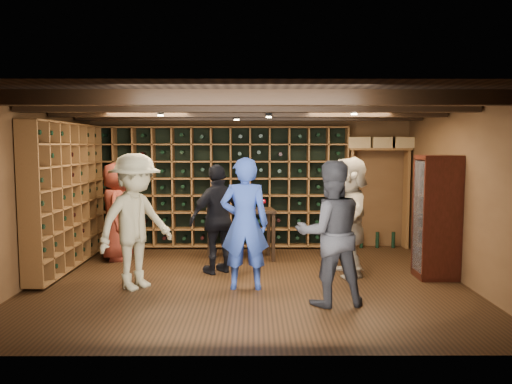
{
  "coord_description": "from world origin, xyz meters",
  "views": [
    {
      "loc": [
        0.09,
        -6.91,
        1.93
      ],
      "look_at": [
        0.11,
        0.2,
        1.25
      ],
      "focal_mm": 35.0,
      "sensor_mm": 36.0,
      "label": 1
    }
  ],
  "objects_px": {
    "guest_red_floral": "(117,211)",
    "tasting_table": "(240,215)",
    "display_cabinet": "(436,219)",
    "man_blue_shirt": "(245,224)",
    "guest_khaki": "(135,222)",
    "man_grey_suit": "(330,233)",
    "guest_woman_black": "(219,219)",
    "guest_beige": "(350,216)"
  },
  "relations": [
    {
      "from": "man_blue_shirt",
      "to": "guest_red_floral",
      "type": "height_order",
      "value": "man_blue_shirt"
    },
    {
      "from": "man_grey_suit",
      "to": "guest_beige",
      "type": "xyz_separation_m",
      "value": [
        0.51,
        1.42,
        0.01
      ]
    },
    {
      "from": "man_grey_suit",
      "to": "guest_khaki",
      "type": "distance_m",
      "value": 2.59
    },
    {
      "from": "guest_khaki",
      "to": "guest_beige",
      "type": "height_order",
      "value": "guest_khaki"
    },
    {
      "from": "display_cabinet",
      "to": "tasting_table",
      "type": "xyz_separation_m",
      "value": [
        -2.86,
        1.17,
        -0.1
      ]
    },
    {
      "from": "man_blue_shirt",
      "to": "tasting_table",
      "type": "relative_size",
      "value": 1.48
    },
    {
      "from": "display_cabinet",
      "to": "man_blue_shirt",
      "type": "xyz_separation_m",
      "value": [
        -2.76,
        -0.55,
        0.03
      ]
    },
    {
      "from": "guest_red_floral",
      "to": "guest_beige",
      "type": "relative_size",
      "value": 0.93
    },
    {
      "from": "guest_red_floral",
      "to": "man_grey_suit",
      "type": "bearing_deg",
      "value": -131.25
    },
    {
      "from": "guest_red_floral",
      "to": "guest_beige",
      "type": "distance_m",
      "value": 3.84
    },
    {
      "from": "display_cabinet",
      "to": "guest_red_floral",
      "type": "bearing_deg",
      "value": 166.6
    },
    {
      "from": "man_grey_suit",
      "to": "tasting_table",
      "type": "xyz_separation_m",
      "value": [
        -1.15,
        2.38,
        -0.12
      ]
    },
    {
      "from": "man_blue_shirt",
      "to": "guest_woman_black",
      "type": "bearing_deg",
      "value": -64.73
    },
    {
      "from": "guest_red_floral",
      "to": "man_blue_shirt",
      "type": "bearing_deg",
      "value": -133.06
    },
    {
      "from": "guest_khaki",
      "to": "man_grey_suit",
      "type": "bearing_deg",
      "value": -67.5
    },
    {
      "from": "man_blue_shirt",
      "to": "guest_beige",
      "type": "height_order",
      "value": "man_blue_shirt"
    },
    {
      "from": "guest_woman_black",
      "to": "display_cabinet",
      "type": "bearing_deg",
      "value": 139.62
    },
    {
      "from": "display_cabinet",
      "to": "man_grey_suit",
      "type": "distance_m",
      "value": 2.1
    },
    {
      "from": "display_cabinet",
      "to": "guest_khaki",
      "type": "xyz_separation_m",
      "value": [
        -4.22,
        -0.51,
        0.05
      ]
    },
    {
      "from": "guest_beige",
      "to": "guest_red_floral",
      "type": "bearing_deg",
      "value": -106.12
    },
    {
      "from": "guest_red_floral",
      "to": "guest_woman_black",
      "type": "xyz_separation_m",
      "value": [
        1.77,
        -0.89,
        0.0
      ]
    },
    {
      "from": "man_blue_shirt",
      "to": "guest_khaki",
      "type": "relative_size",
      "value": 0.97
    },
    {
      "from": "guest_khaki",
      "to": "guest_beige",
      "type": "bearing_deg",
      "value": -38.31
    },
    {
      "from": "display_cabinet",
      "to": "guest_beige",
      "type": "relative_size",
      "value": 1.0
    },
    {
      "from": "tasting_table",
      "to": "display_cabinet",
      "type": "bearing_deg",
      "value": -30.17
    },
    {
      "from": "man_blue_shirt",
      "to": "man_grey_suit",
      "type": "bearing_deg",
      "value": 146.82
    },
    {
      "from": "man_grey_suit",
      "to": "guest_red_floral",
      "type": "distance_m",
      "value": 4.0
    },
    {
      "from": "guest_khaki",
      "to": "tasting_table",
      "type": "distance_m",
      "value": 2.17
    },
    {
      "from": "guest_khaki",
      "to": "tasting_table",
      "type": "height_order",
      "value": "guest_khaki"
    },
    {
      "from": "man_blue_shirt",
      "to": "guest_red_floral",
      "type": "xyz_separation_m",
      "value": [
        -2.18,
        1.72,
        -0.06
      ]
    },
    {
      "from": "display_cabinet",
      "to": "guest_khaki",
      "type": "height_order",
      "value": "guest_khaki"
    },
    {
      "from": "man_blue_shirt",
      "to": "tasting_table",
      "type": "xyz_separation_m",
      "value": [
        -0.11,
        1.72,
        -0.13
      ]
    },
    {
      "from": "guest_red_floral",
      "to": "tasting_table",
      "type": "height_order",
      "value": "guest_red_floral"
    },
    {
      "from": "guest_khaki",
      "to": "guest_beige",
      "type": "xyz_separation_m",
      "value": [
        3.0,
        0.73,
        -0.03
      ]
    },
    {
      "from": "man_grey_suit",
      "to": "guest_red_floral",
      "type": "bearing_deg",
      "value": -44.88
    },
    {
      "from": "man_grey_suit",
      "to": "tasting_table",
      "type": "distance_m",
      "value": 2.64
    },
    {
      "from": "guest_beige",
      "to": "tasting_table",
      "type": "relative_size",
      "value": 1.47
    },
    {
      "from": "display_cabinet",
      "to": "man_grey_suit",
      "type": "height_order",
      "value": "display_cabinet"
    },
    {
      "from": "man_blue_shirt",
      "to": "guest_khaki",
      "type": "xyz_separation_m",
      "value": [
        -1.46,
        0.03,
        0.02
      ]
    },
    {
      "from": "display_cabinet",
      "to": "guest_khaki",
      "type": "distance_m",
      "value": 4.25
    },
    {
      "from": "man_blue_shirt",
      "to": "guest_khaki",
      "type": "height_order",
      "value": "guest_khaki"
    },
    {
      "from": "guest_woman_black",
      "to": "guest_beige",
      "type": "distance_m",
      "value": 1.95
    }
  ]
}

